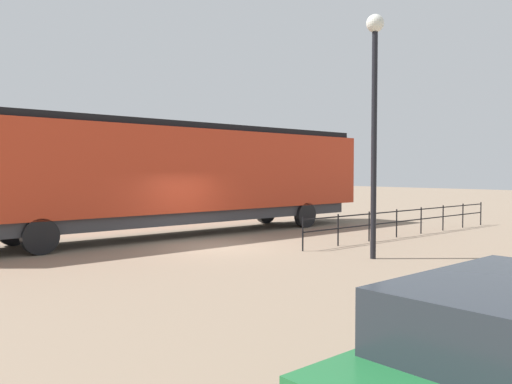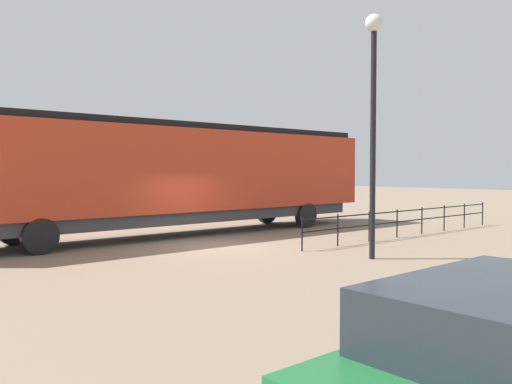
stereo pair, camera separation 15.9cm
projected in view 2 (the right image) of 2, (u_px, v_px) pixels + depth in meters
The scene contains 4 objects.
ground_plane at pixel (214, 246), 17.33m from camera, with size 120.00×120.00×0.00m, color #84705B.
locomotive at pixel (190, 173), 20.61m from camera, with size 2.91×17.99×4.32m.
lamp_post at pixel (373, 93), 14.67m from camera, with size 0.50×0.50×6.90m.
platform_fence at pixel (410, 218), 20.18m from camera, with size 0.05×12.02×1.07m.
Camera 2 is at (13.96, -10.22, 2.50)m, focal length 36.60 mm.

